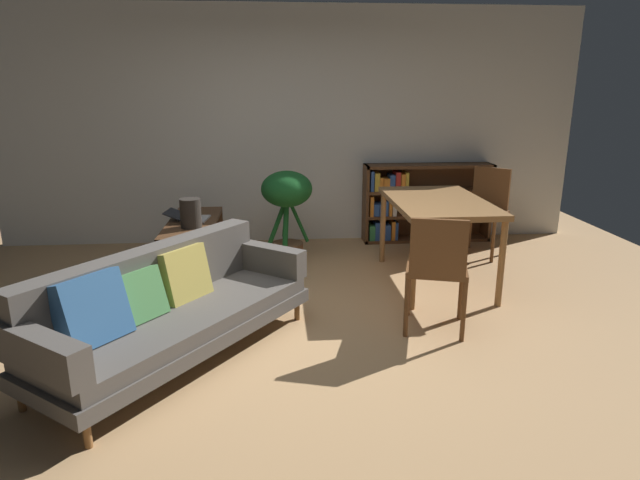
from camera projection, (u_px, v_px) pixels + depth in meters
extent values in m
plane|color=tan|center=(304.00, 334.00, 4.14)|extent=(8.16, 8.16, 0.00)
cube|color=silver|center=(290.00, 127.00, 6.35)|extent=(6.80, 0.10, 2.70)
cylinder|color=brown|center=(297.00, 311.00, 4.38)|extent=(0.04, 0.04, 0.15)
cylinder|color=brown|center=(87.00, 434.00, 2.83)|extent=(0.04, 0.04, 0.15)
cylinder|color=brown|center=(238.00, 295.00, 4.70)|extent=(0.04, 0.04, 0.15)
cylinder|color=brown|center=(21.00, 399.00, 3.15)|extent=(0.04, 0.04, 0.15)
cube|color=#56514C|center=(180.00, 331.00, 3.73)|extent=(1.84, 2.09, 0.10)
cube|color=#56514C|center=(179.00, 317.00, 3.70)|extent=(1.77, 2.01, 0.10)
cube|color=#56514C|center=(148.00, 276.00, 3.78)|extent=(1.35, 1.69, 0.39)
cube|color=#56514C|center=(266.00, 258.00, 4.44)|extent=(0.65, 0.54, 0.22)
cube|color=#56514C|center=(41.00, 353.00, 2.87)|extent=(0.65, 0.54, 0.22)
cube|color=#336093|center=(91.00, 310.00, 3.23)|extent=(0.46, 0.49, 0.44)
cube|color=#4C894C|center=(139.00, 296.00, 3.54)|extent=(0.36, 0.39, 0.35)
cube|color=tan|center=(185.00, 275.00, 3.88)|extent=(0.37, 0.41, 0.39)
cube|color=#56351E|center=(202.00, 230.00, 6.07)|extent=(0.47, 0.04, 0.53)
cube|color=#56351E|center=(184.00, 267.00, 4.84)|extent=(0.47, 0.04, 0.53)
cube|color=#56351E|center=(194.00, 247.00, 5.46)|extent=(0.47, 1.27, 0.04)
cube|color=#56351E|center=(192.00, 223.00, 5.39)|extent=(0.47, 1.31, 0.04)
cube|color=#56351E|center=(195.00, 270.00, 5.52)|extent=(0.47, 1.27, 0.04)
cube|color=silver|center=(197.00, 219.00, 5.44)|extent=(0.25, 0.32, 0.02)
cube|color=black|center=(176.00, 214.00, 5.44)|extent=(0.23, 0.30, 0.08)
cylinder|color=#2D2823|center=(191.00, 213.00, 5.11)|extent=(0.20, 0.20, 0.28)
cylinder|color=slate|center=(190.00, 207.00, 5.10)|extent=(0.11, 0.11, 0.01)
cylinder|color=brown|center=(288.00, 252.00, 5.80)|extent=(0.33, 0.33, 0.21)
cylinder|color=#195623|center=(297.00, 218.00, 5.73)|extent=(0.25, 0.08, 0.53)
cylinder|color=#195623|center=(285.00, 219.00, 5.84)|extent=(0.07, 0.30, 0.48)
cylinder|color=#195623|center=(278.00, 221.00, 5.69)|extent=(0.24, 0.06, 0.51)
cylinder|color=#195623|center=(286.00, 221.00, 5.64)|extent=(0.09, 0.18, 0.52)
ellipsoid|color=#195623|center=(287.00, 189.00, 5.61)|extent=(0.53, 0.53, 0.37)
cylinder|color=olive|center=(383.00, 227.00, 5.74)|extent=(0.06, 0.06, 0.75)
cylinder|color=olive|center=(413.00, 267.00, 4.50)|extent=(0.06, 0.06, 0.75)
cylinder|color=olive|center=(452.00, 226.00, 5.80)|extent=(0.06, 0.06, 0.75)
cylinder|color=olive|center=(501.00, 264.00, 4.56)|extent=(0.06, 0.06, 0.75)
cube|color=olive|center=(438.00, 202.00, 5.04)|extent=(0.85, 1.40, 0.05)
cylinder|color=brown|center=(409.00, 288.00, 4.42)|extent=(0.04, 0.04, 0.47)
cylinder|color=brown|center=(461.00, 292.00, 4.34)|extent=(0.04, 0.04, 0.47)
cylinder|color=brown|center=(406.00, 308.00, 4.04)|extent=(0.04, 0.04, 0.47)
cylinder|color=brown|center=(464.00, 312.00, 3.96)|extent=(0.04, 0.04, 0.47)
cube|color=brown|center=(437.00, 268.00, 4.12)|extent=(0.55, 0.55, 0.04)
cube|color=brown|center=(439.00, 247.00, 3.87)|extent=(0.40, 0.15, 0.41)
cylinder|color=brown|center=(493.00, 242.00, 5.75)|extent=(0.04, 0.04, 0.46)
cylinder|color=brown|center=(456.00, 235.00, 6.00)|extent=(0.04, 0.04, 0.46)
cylinder|color=brown|center=(506.00, 235.00, 6.02)|extent=(0.04, 0.04, 0.46)
cylinder|color=brown|center=(470.00, 229.00, 6.27)|extent=(0.04, 0.04, 0.46)
cube|color=brown|center=(483.00, 213.00, 5.94)|extent=(0.60, 0.60, 0.04)
cube|color=brown|center=(491.00, 188.00, 6.01)|extent=(0.32, 0.31, 0.45)
cube|color=#56351E|center=(365.00, 204.00, 6.47)|extent=(0.04, 0.29, 0.93)
cube|color=#56351E|center=(487.00, 202.00, 6.59)|extent=(0.04, 0.29, 0.93)
cube|color=#56351E|center=(429.00, 166.00, 6.41)|extent=(1.53, 0.29, 0.04)
cube|color=#56351E|center=(425.00, 238.00, 6.65)|extent=(1.53, 0.29, 0.04)
cube|color=#56351E|center=(424.00, 201.00, 6.65)|extent=(1.50, 0.04, 0.93)
cube|color=#56351E|center=(426.00, 215.00, 6.57)|extent=(1.50, 0.28, 0.04)
cube|color=#56351E|center=(428.00, 191.00, 6.49)|extent=(1.50, 0.28, 0.04)
cube|color=#337F47|center=(371.00, 231.00, 6.55)|extent=(0.07, 0.23, 0.18)
cube|color=#2D5199|center=(376.00, 230.00, 6.55)|extent=(0.06, 0.22, 0.22)
cube|color=silver|center=(381.00, 229.00, 6.55)|extent=(0.05, 0.21, 0.24)
cube|color=#2D5199|center=(386.00, 231.00, 6.56)|extent=(0.07, 0.21, 0.19)
cube|color=orange|center=(392.00, 229.00, 6.57)|extent=(0.04, 0.23, 0.23)
cube|color=#2D5199|center=(395.00, 230.00, 6.56)|extent=(0.03, 0.19, 0.21)
cube|color=orange|center=(370.00, 205.00, 6.46)|extent=(0.04, 0.24, 0.23)
cube|color=#2D5199|center=(375.00, 209.00, 6.47)|extent=(0.06, 0.19, 0.14)
cube|color=#2D5199|center=(380.00, 209.00, 6.48)|extent=(0.04, 0.20, 0.14)
cube|color=#2D5199|center=(385.00, 207.00, 6.47)|extent=(0.06, 0.19, 0.18)
cube|color=orange|center=(389.00, 208.00, 6.49)|extent=(0.04, 0.22, 0.15)
cube|color=silver|center=(393.00, 208.00, 6.50)|extent=(0.05, 0.24, 0.16)
cube|color=#2D5199|center=(371.00, 180.00, 6.37)|extent=(0.04, 0.20, 0.24)
cube|color=gold|center=(376.00, 181.00, 6.38)|extent=(0.06, 0.21, 0.21)
cube|color=orange|center=(380.00, 184.00, 6.40)|extent=(0.04, 0.21, 0.16)
cube|color=orange|center=(385.00, 184.00, 6.41)|extent=(0.07, 0.24, 0.15)
cube|color=#2D5199|center=(391.00, 182.00, 6.40)|extent=(0.06, 0.19, 0.19)
cube|color=red|center=(396.00, 181.00, 6.41)|extent=(0.05, 0.23, 0.22)
cube|color=orange|center=(401.00, 181.00, 6.42)|extent=(0.05, 0.25, 0.20)
cube|color=gold|center=(405.00, 181.00, 6.42)|extent=(0.04, 0.25, 0.22)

